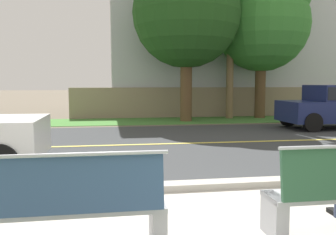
{
  "coord_description": "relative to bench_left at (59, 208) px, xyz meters",
  "views": [
    {
      "loc": [
        -1.09,
        -3.02,
        1.63
      ],
      "look_at": [
        -0.03,
        3.51,
        1.0
      ],
      "focal_mm": 39.28,
      "sensor_mm": 36.0,
      "label": 1
    }
  ],
  "objects": [
    {
      "name": "ground_plane",
      "position": [
        1.56,
        7.56,
        -0.46
      ],
      "size": [
        140.0,
        140.0,
        0.0
      ],
      "primitive_type": "plane",
      "color": "#665B4C"
    },
    {
      "name": "curb_edge",
      "position": [
        1.56,
        1.91,
        -0.41
      ],
      "size": [
        44.0,
        0.3,
        0.11
      ],
      "primitive_type": "cube",
      "color": "#ADA89E",
      "rests_on": "ground_plane"
    },
    {
      "name": "far_verge_grass",
      "position": [
        1.56,
        11.88,
        -0.46
      ],
      "size": [
        48.0,
        2.8,
        0.02
      ],
      "primitive_type": "cube",
      "color": "#478438",
      "rests_on": "ground_plane"
    },
    {
      "name": "bench_left",
      "position": [
        0.0,
        0.0,
        0.0
      ],
      "size": [
        2.03,
        0.48,
        1.01
      ],
      "color": "#9EA0A8",
      "rests_on": "ground_plane"
    },
    {
      "name": "street_asphalt",
      "position": [
        1.56,
        6.06,
        -0.46
      ],
      "size": [
        52.0,
        8.0,
        0.01
      ],
      "primitive_type": "cube",
      "color": "#383A3D",
      "rests_on": "ground_plane"
    },
    {
      "name": "shade_tree_centre",
      "position": [
        7.47,
        12.43,
        4.09
      ],
      "size": [
        4.25,
        4.25,
        7.01
      ],
      "color": "brown",
      "rests_on": "ground_plane"
    },
    {
      "name": "garden_wall",
      "position": [
        5.21,
        13.52,
        0.24
      ],
      "size": [
        13.0,
        0.36,
        1.4
      ],
      "primitive_type": "cube",
      "color": "gray",
      "rests_on": "ground_plane"
    },
    {
      "name": "shade_tree_left",
      "position": [
        3.82,
        11.53,
        4.31
      ],
      "size": [
        4.45,
        4.45,
        7.35
      ],
      "color": "brown",
      "rests_on": "ground_plane"
    },
    {
      "name": "road_centre_line",
      "position": [
        1.56,
        6.06,
        -0.46
      ],
      "size": [
        48.0,
        0.14,
        0.01
      ],
      "primitive_type": "cube",
      "color": "#E0CC4C",
      "rests_on": "ground_plane"
    },
    {
      "name": "house_across_street",
      "position": [
        6.43,
        16.72,
        3.31
      ],
      "size": [
        12.54,
        6.91,
        7.47
      ],
      "color": "#B7BCC1",
      "rests_on": "ground_plane"
    }
  ]
}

